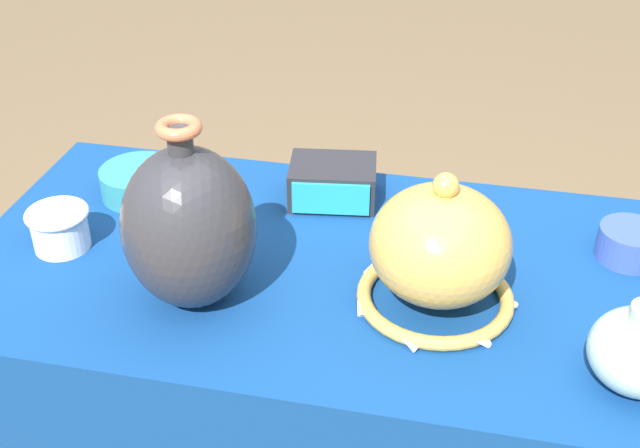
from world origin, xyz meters
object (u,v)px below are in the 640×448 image
(jar_round_celadon, at_px, (640,351))
(pot_squat_cobalt, at_px, (630,244))
(mosaic_tile_box, at_px, (333,182))
(vase_dome_bell, at_px, (439,252))
(cup_wide_porcelain, at_px, (59,227))
(vase_tall_bulbous, at_px, (189,227))
(pot_squat_teal, at_px, (140,182))

(jar_round_celadon, distance_m, pot_squat_cobalt, 0.31)
(mosaic_tile_box, distance_m, pot_squat_cobalt, 0.52)
(vase_dome_bell, xyz_separation_m, mosaic_tile_box, (-0.21, 0.27, -0.06))
(cup_wide_porcelain, relative_size, pot_squat_cobalt, 1.00)
(pot_squat_cobalt, bearing_deg, vase_dome_bell, -148.36)
(vase_dome_bell, xyz_separation_m, jar_round_celadon, (0.28, -0.12, -0.04))
(vase_tall_bulbous, bearing_deg, jar_round_celadon, -5.15)
(cup_wide_porcelain, bearing_deg, pot_squat_teal, 71.95)
(cup_wide_porcelain, distance_m, pot_squat_teal, 0.20)
(vase_tall_bulbous, bearing_deg, cup_wide_porcelain, 162.61)
(cup_wide_porcelain, distance_m, pot_squat_cobalt, 0.95)
(vase_dome_bell, xyz_separation_m, pot_squat_teal, (-0.57, 0.21, -0.07))
(vase_dome_bell, height_order, pot_squat_teal, vase_dome_bell)
(vase_dome_bell, bearing_deg, mosaic_tile_box, 128.71)
(cup_wide_porcelain, bearing_deg, vase_tall_bulbous, -17.39)
(pot_squat_cobalt, height_order, pot_squat_teal, pot_squat_cobalt)
(pot_squat_cobalt, bearing_deg, jar_round_celadon, -94.74)
(mosaic_tile_box, bearing_deg, pot_squat_teal, -178.97)
(vase_dome_bell, height_order, cup_wide_porcelain, vase_dome_bell)
(jar_round_celadon, height_order, pot_squat_cobalt, jar_round_celadon)
(mosaic_tile_box, xyz_separation_m, jar_round_celadon, (0.49, -0.39, 0.02))
(vase_tall_bulbous, height_order, pot_squat_teal, vase_tall_bulbous)
(mosaic_tile_box, relative_size, pot_squat_cobalt, 1.63)
(vase_dome_bell, relative_size, cup_wide_porcelain, 2.40)
(mosaic_tile_box, bearing_deg, cup_wide_porcelain, -157.20)
(vase_dome_bell, height_order, pot_squat_cobalt, vase_dome_bell)
(jar_round_celadon, bearing_deg, vase_tall_bulbous, 174.85)
(jar_round_celadon, xyz_separation_m, pot_squat_teal, (-0.84, 0.33, -0.03))
(vase_tall_bulbous, bearing_deg, vase_dome_bell, 10.03)
(vase_tall_bulbous, distance_m, vase_dome_bell, 0.37)
(vase_tall_bulbous, relative_size, jar_round_celadon, 2.21)
(vase_tall_bulbous, height_order, vase_dome_bell, vase_tall_bulbous)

